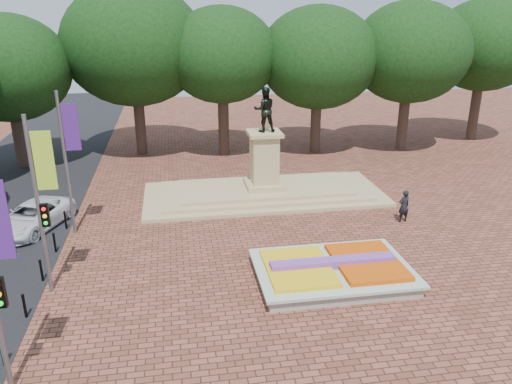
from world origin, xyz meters
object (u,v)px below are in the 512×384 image
at_px(van, 33,217).
at_px(monument, 264,182).
at_px(pedestrian, 404,206).
at_px(flower_bed, 333,271).

bearing_deg(van, monument, 35.08).
distance_m(monument, pedestrian, 8.11).
xyz_separation_m(flower_bed, van, (-13.32, 7.26, 0.29)).
relative_size(van, pedestrian, 2.78).
bearing_deg(monument, van, -167.43).
height_order(monument, pedestrian, monument).
relative_size(monument, van, 2.90).
height_order(flower_bed, monument, monument).
distance_m(flower_bed, pedestrian, 7.41).
bearing_deg(van, pedestrian, 15.78).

